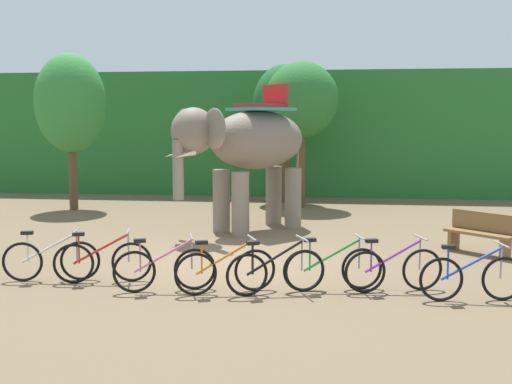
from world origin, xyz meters
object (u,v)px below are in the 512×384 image
Objects in this scene: elephant at (248,146)px; bike_pink at (165,269)px; tree_center at (70,104)px; bike_orange at (225,270)px; wooden_bench at (481,232)px; bike_white at (51,260)px; bike_red at (102,261)px; bike_black at (276,271)px; bike_green at (333,268)px; tree_left at (302,101)px; bike_purple at (394,269)px; bike_blue at (472,277)px; tree_right at (284,108)px.

bike_pink is at bearing -96.24° from elephant.
bike_orange is (6.49, -8.90, -2.99)m from tree_center.
bike_orange is at bearing -143.38° from wooden_bench.
bike_white and bike_red have the same top height.
bike_green is (0.93, 0.32, 0.00)m from bike_black.
bike_red is at bearing 161.86° from bike_pink.
bike_purple is at bearing -78.38° from tree_left.
bike_orange is (1.03, 0.01, 0.00)m from bike_pink.
bike_orange is 0.97× the size of bike_purple.
elephant is at bearing 127.44° from bike_blue.
bike_red and bike_blue have the same top height.
bike_white is (-3.27, -11.01, -2.88)m from tree_right.
elephant is 6.06m from bike_black.
tree_left is 2.89× the size of bike_pink.
bike_green is 0.98× the size of bike_blue.
tree_left is 2.87× the size of bike_purple.
bike_red is (-1.86, -5.32, -1.82)m from elephant.
bike_pink is at bearing -179.46° from bike_blue.
tree_left is at bearing 73.26° from bike_red.
bike_white is (3.28, -8.51, -2.99)m from tree_center.
tree_center is 1.04× the size of tree_right.
wooden_bench is at bearing -58.06° from tree_right.
bike_green is at bearing -67.93° from elephant.
tree_left is 11.12m from bike_white.
bike_pink is at bearing -58.51° from tree_center.
tree_left is 10.83m from bike_red.
bike_pink is at bearing -148.37° from wooden_bench.
bike_blue is at bearing 0.55° from bike_orange.
wooden_bench is at bearing 56.38° from bike_purple.
bike_orange is at bearing -171.20° from bike_purple.
bike_pink is at bearing -18.14° from bike_red.
bike_red is (4.23, -8.51, -2.99)m from tree_center.
bike_pink is 0.99× the size of bike_green.
bike_green is at bearing 12.22° from bike_orange.
bike_orange is 1.80m from bike_green.
tree_right is 11.76m from bike_orange.
elephant is (-0.47, -5.69, -1.07)m from tree_right.
tree_left is (0.66, -1.07, 0.22)m from tree_right.
bike_white is (-3.94, -9.93, -3.10)m from tree_left.
elephant is at bearing 62.19° from bike_white.
tree_center is 3.01× the size of bike_pink.
bike_blue is (4.34, -5.67, -1.82)m from elephant.
elephant is at bearing 94.04° from bike_orange.
bike_green is at bearing 18.87° from bike_black.
tree_center is 7.36m from tree_left.
tree_left is at bearing 95.91° from bike_green.
tree_center is 1.31× the size of elephant.
elephant is 6.03m from bike_pink.
bike_red is 0.99× the size of bike_blue.
elephant is 6.01m from bike_orange.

